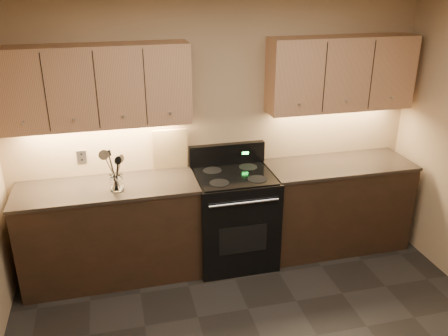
{
  "coord_description": "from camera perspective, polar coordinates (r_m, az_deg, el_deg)",
  "views": [
    {
      "loc": [
        -1.0,
        -2.28,
        2.71
      ],
      "look_at": [
        -0.08,
        1.45,
        1.11
      ],
      "focal_mm": 38.0,
      "sensor_mm": 36.0,
      "label": 1
    }
  ],
  "objects": [
    {
      "name": "counter_left",
      "position": [
        4.57,
        -13.43,
        -7.45
      ],
      "size": [
        1.62,
        0.62,
        0.93
      ],
      "color": "black",
      "rests_on": "ground"
    },
    {
      "name": "black_spoon",
      "position": [
        4.23,
        -13.05,
        -0.25
      ],
      "size": [
        0.1,
        0.15,
        0.33
      ],
      "primitive_type": null,
      "rotation": [
        0.28,
        0.1,
        0.12
      ],
      "color": "black",
      "rests_on": "utensil_crock"
    },
    {
      "name": "counter_right",
      "position": [
        5.07,
        13.28,
        -4.32
      ],
      "size": [
        1.46,
        0.62,
        0.93
      ],
      "color": "black",
      "rests_on": "ground"
    },
    {
      "name": "upper_cab_right",
      "position": [
        4.76,
        13.91,
        10.97
      ],
      "size": [
        1.44,
        0.3,
        0.7
      ],
      "primitive_type": "cube",
      "color": "tan",
      "rests_on": "wall_back"
    },
    {
      "name": "black_turner",
      "position": [
        4.18,
        -12.87,
        -0.25
      ],
      "size": [
        0.15,
        0.19,
        0.37
      ],
      "primitive_type": null,
      "rotation": [
        -0.31,
        -0.07,
        0.32
      ],
      "color": "black",
      "rests_on": "utensil_crock"
    },
    {
      "name": "utensil_crock",
      "position": [
        4.24,
        -12.78,
        -1.77
      ],
      "size": [
        0.14,
        0.14,
        0.15
      ],
      "color": "white",
      "rests_on": "counter_left"
    },
    {
      "name": "steel_skimmer",
      "position": [
        4.18,
        -12.55,
        -0.19
      ],
      "size": [
        0.21,
        0.13,
        0.38
      ],
      "primitive_type": null,
      "rotation": [
        -0.12,
        -0.33,
        0.14
      ],
      "color": "silver",
      "rests_on": "utensil_crock"
    },
    {
      "name": "wooden_spoon",
      "position": [
        4.2,
        -13.27,
        -0.5
      ],
      "size": [
        0.15,
        0.07,
        0.32
      ],
      "primitive_type": null,
      "rotation": [
        -0.0,
        0.29,
        0.11
      ],
      "color": "tan",
      "rests_on": "utensil_crock"
    },
    {
      "name": "stove",
      "position": [
        4.68,
        1.19,
        -5.87
      ],
      "size": [
        0.76,
        0.68,
        1.14
      ],
      "color": "black",
      "rests_on": "ground"
    },
    {
      "name": "upper_cab_left",
      "position": [
        4.23,
        -15.12,
        9.45
      ],
      "size": [
        1.6,
        0.3,
        0.7
      ],
      "primitive_type": "cube",
      "color": "tan",
      "rests_on": "wall_back"
    },
    {
      "name": "cutting_board",
      "position": [
        4.55,
        -6.48,
        2.26
      ],
      "size": [
        0.33,
        0.09,
        0.41
      ],
      "primitive_type": "cube",
      "rotation": [
        0.16,
        0.0,
        -0.03
      ],
      "color": "tan",
      "rests_on": "counter_left"
    },
    {
      "name": "outlet_plate",
      "position": [
        4.57,
        -16.76,
        1.29
      ],
      "size": [
        0.08,
        0.01,
        0.12
      ],
      "primitive_type": "cube",
      "color": "#B2B5BA",
      "rests_on": "wall_back"
    },
    {
      "name": "wall_back",
      "position": [
        4.62,
        -0.72,
        4.86
      ],
      "size": [
        4.0,
        0.04,
        2.6
      ],
      "primitive_type": "cube",
      "color": "tan",
      "rests_on": "ground"
    }
  ]
}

